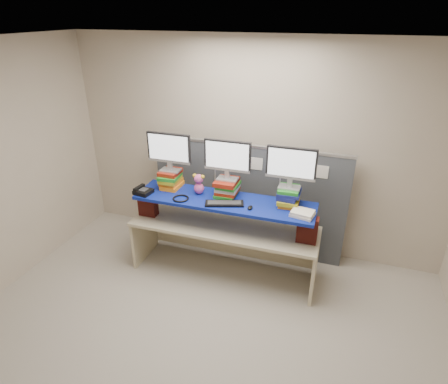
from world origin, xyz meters
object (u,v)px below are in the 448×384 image
at_px(blue_board, 224,201).
at_px(desk_phone, 143,191).
at_px(monitor_center, 227,158).
at_px(monitor_left, 169,150).
at_px(keyboard, 224,203).
at_px(desk, 224,235).
at_px(monitor_right, 291,165).

height_order(blue_board, desk_phone, desk_phone).
bearing_deg(monitor_center, monitor_left, 180.00).
bearing_deg(blue_board, monitor_center, 88.84).
xyz_separation_m(monitor_left, keyboard, (0.77, -0.22, -0.48)).
xyz_separation_m(monitor_left, desk_phone, (-0.25, -0.27, -0.46)).
bearing_deg(desk, monitor_left, 170.77).
bearing_deg(blue_board, desk_phone, -171.62).
xyz_separation_m(monitor_center, desk_phone, (-0.98, -0.28, -0.45)).
bearing_deg(monitor_left, desk, -9.23).
bearing_deg(monitor_right, keyboard, -161.51).
height_order(desk, desk_phone, desk_phone).
distance_m(desk, keyboard, 0.51).
distance_m(monitor_center, monitor_right, 0.73).
bearing_deg(blue_board, monitor_left, 170.77).
distance_m(monitor_center, desk_phone, 1.11).
distance_m(monitor_left, desk_phone, 0.59).
relative_size(desk, blue_board, 1.07).
bearing_deg(monitor_center, desk, -91.16).
bearing_deg(blue_board, keyboard, -69.85).
bearing_deg(keyboard, desk_phone, 164.38).
relative_size(blue_board, monitor_center, 3.87).
bearing_deg(keyboard, monitor_left, 145.88).
xyz_separation_m(monitor_right, keyboard, (-0.68, -0.24, -0.46)).
bearing_deg(keyboard, blue_board, 92.66).
distance_m(blue_board, keyboard, 0.12).
height_order(blue_board, monitor_left, monitor_left).
relative_size(desk, monitor_right, 4.15).
distance_m(monitor_left, keyboard, 0.94).
distance_m(desk, monitor_left, 1.23).
bearing_deg(keyboard, desk, 92.66).
xyz_separation_m(desk, desk_phone, (-0.98, -0.16, 0.52)).
bearing_deg(desk_phone, desk, 16.64).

